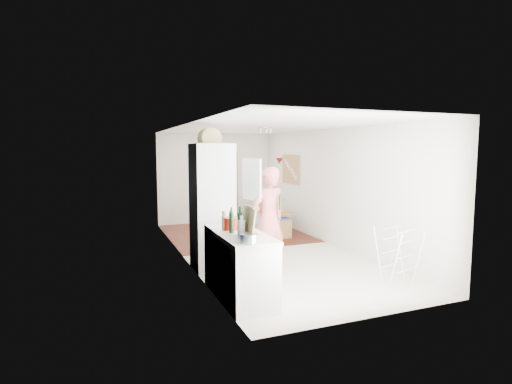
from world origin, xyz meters
TOP-DOWN VIEW (x-y plane):
  - room_shell at (0.00, 0.00)m, footprint 3.20×7.00m
  - floor at (0.00, 0.00)m, footprint 3.20×7.00m
  - wood_floor_overlay at (0.00, 1.85)m, footprint 3.20×3.30m
  - sage_wall_panel at (-1.59, -2.00)m, footprint 0.02×3.00m
  - tile_splashback at (-1.59, -2.55)m, footprint 0.02×1.90m
  - doorway_recess at (0.20, 3.48)m, footprint 0.90×0.04m
  - base_cabinet at (-1.30, -2.55)m, footprint 0.60×0.90m
  - worktop at (-1.30, -2.55)m, footprint 0.62×0.92m
  - range_cooker at (-1.30, -1.80)m, footprint 0.60×0.60m
  - cooker_top at (-1.30, -1.80)m, footprint 0.60×0.60m
  - fridge_housing at (-1.27, -0.78)m, footprint 0.66×0.66m
  - fridge_door at (-0.66, -1.08)m, footprint 0.14×0.56m
  - fridge_interior at (-0.96, -0.78)m, footprint 0.02×0.52m
  - pinboard at (1.58, 1.90)m, footprint 0.03×0.90m
  - pinboard_frame at (1.57, 1.90)m, footprint 0.00×0.94m
  - wall_sconce at (1.54, 2.55)m, footprint 0.18×0.18m
  - person at (-0.42, -1.24)m, footprint 0.86×0.67m
  - dining_table at (0.89, 1.76)m, footprint 0.94×1.43m
  - dining_chair at (0.86, 0.99)m, footprint 0.40×0.40m
  - stool at (0.31, 0.80)m, footprint 0.41×0.41m
  - grey_drape at (0.31, 0.78)m, footprint 0.47×0.47m
  - drying_rack at (1.11, -2.65)m, footprint 0.55×0.52m
  - bread_bin at (-1.28, -0.70)m, footprint 0.41×0.40m
  - red_casserole at (-1.32, -2.00)m, footprint 0.33×0.33m
  - steel_pan at (-1.39, -2.88)m, footprint 0.28×0.28m
  - held_bottle at (-0.27, -1.39)m, footprint 0.06×0.06m
  - bottle_a at (-1.41, -2.26)m, footprint 0.08×0.08m
  - bottle_b at (-1.35, -2.44)m, footprint 0.08×0.08m
  - bottle_c at (-1.40, -2.64)m, footprint 0.12×0.12m
  - pepper_mill_front at (-1.34, -2.05)m, footprint 0.07×0.07m
  - pepper_mill_back at (-1.44, -2.02)m, footprint 0.06×0.06m
  - chopping_boards at (-1.32, -2.68)m, footprint 0.13×0.31m

SIDE VIEW (x-z plane):
  - floor at x=0.00m, z-range -0.01..0.01m
  - wood_floor_overlay at x=0.00m, z-range 0.00..0.01m
  - stool at x=0.31m, z-range 0.00..0.42m
  - dining_table at x=0.89m, z-range 0.00..0.47m
  - base_cabinet at x=-1.30m, z-range 0.00..0.86m
  - drying_rack at x=1.11m, z-range 0.00..0.88m
  - range_cooker at x=-1.30m, z-range 0.00..0.88m
  - dining_chair at x=0.86m, z-range 0.00..0.92m
  - grey_drape at x=0.31m, z-range 0.42..0.59m
  - worktop at x=-1.30m, z-range 0.86..0.92m
  - cooker_top at x=-1.30m, z-range 0.88..0.92m
  - steel_pan at x=-1.39m, z-range 0.92..1.03m
  - doorway_recess at x=0.20m, z-range 0.00..2.00m
  - red_casserole at x=-1.32m, z-range 0.92..1.09m
  - pepper_mill_back at x=-1.44m, z-range 0.92..1.14m
  - pepper_mill_front at x=-1.34m, z-range 0.92..1.14m
  - bottle_c at x=-1.40m, z-range 0.92..1.16m
  - person at x=-0.42m, z-range 0.00..2.08m
  - bottle_a at x=-1.41m, z-range 0.92..1.20m
  - fridge_housing at x=-1.27m, z-range 0.00..2.15m
  - bottle_b at x=-1.35m, z-range 0.92..1.23m
  - chopping_boards at x=-1.32m, z-range 0.92..1.34m
  - tile_splashback at x=-1.59m, z-range 0.90..1.40m
  - held_bottle at x=-0.27m, z-range 1.05..1.31m
  - room_shell at x=0.00m, z-range 0.00..2.50m
  - fridge_door at x=-0.66m, z-range 1.20..1.90m
  - fridge_interior at x=-0.96m, z-range 1.22..1.88m
  - pinboard at x=1.58m, z-range 1.20..1.90m
  - pinboard_frame at x=1.57m, z-range 1.18..1.92m
  - wall_sconce at x=1.54m, z-range 1.67..1.83m
  - sage_wall_panel at x=-1.59m, z-range 1.20..2.50m
  - bread_bin at x=-1.28m, z-range 2.15..2.34m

